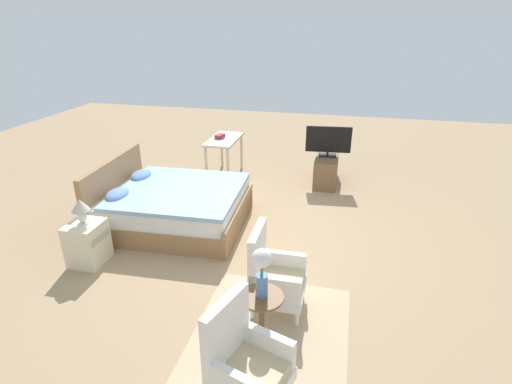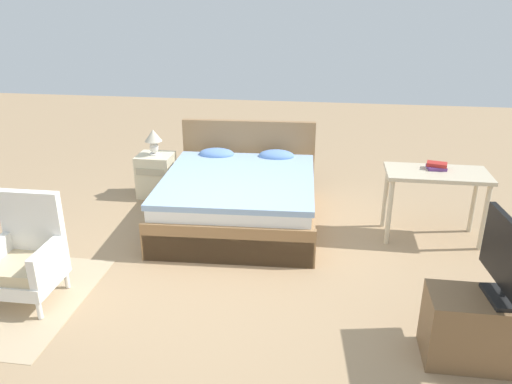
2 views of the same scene
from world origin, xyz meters
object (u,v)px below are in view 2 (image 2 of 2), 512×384
armchair_by_window_right (27,258)px  book_stack (437,166)px  tv_stand (495,330)px  bed (240,196)px  nightstand (156,175)px  vanity_desk (436,182)px  tv_flatscreen (510,262)px  table_lamp (153,138)px

armchair_by_window_right → book_stack: 4.04m
armchair_by_window_right → tv_stand: size_ratio=0.96×
bed → nightstand: bearing=153.2°
book_stack → vanity_desk: bearing=-89.7°
tv_flatscreen → bed: bearing=136.1°
armchair_by_window_right → nightstand: (0.31, 2.43, -0.11)m
tv_stand → vanity_desk: (-0.09, 1.96, 0.38)m
tv_stand → vanity_desk: 2.00m
nightstand → tv_flatscreen: size_ratio=0.67×
book_stack → tv_flatscreen: bearing=-87.4°
armchair_by_window_right → book_stack: armchair_by_window_right is taller
table_lamp → tv_flatscreen: tv_flatscreen is taller
table_lamp → nightstand: bearing=-90.0°
armchair_by_window_right → book_stack: size_ratio=4.13×
nightstand → table_lamp: 0.49m
tv_stand → nightstand: bearing=141.3°
bed → table_lamp: (-1.21, 0.61, 0.46)m
bed → armchair_by_window_right: (-1.52, -1.82, 0.08)m
tv_flatscreen → book_stack: tv_flatscreen is taller
bed → book_stack: (2.10, -0.07, 0.49)m
armchair_by_window_right → vanity_desk: (3.62, 1.67, 0.26)m
vanity_desk → table_lamp: bearing=167.0°
nightstand → armchair_by_window_right: bearing=-97.3°
bed → vanity_desk: size_ratio=1.99×
tv_stand → tv_flatscreen: bearing=5.4°
tv_stand → book_stack: book_stack is taller
nightstand → book_stack: bearing=-11.6°
table_lamp → armchair_by_window_right: bearing=-97.3°
nightstand → vanity_desk: bearing=-13.0°
tv_stand → bed: bearing=136.1°
vanity_desk → nightstand: bearing=167.0°
vanity_desk → book_stack: (-0.00, 0.08, 0.15)m
tv_flatscreen → tv_stand: bearing=-174.6°
tv_flatscreen → vanity_desk: size_ratio=0.78×
tv_stand → vanity_desk: size_ratio=0.92×
bed → vanity_desk: bearing=-4.1°
nightstand → book_stack: 3.42m
bed → tv_flatscreen: (2.19, -2.11, 0.51)m
armchair_by_window_right → vanity_desk: armchair_by_window_right is taller
bed → table_lamp: 1.43m
nightstand → table_lamp: table_lamp is taller
tv_flatscreen → vanity_desk: (-0.09, 1.96, -0.17)m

